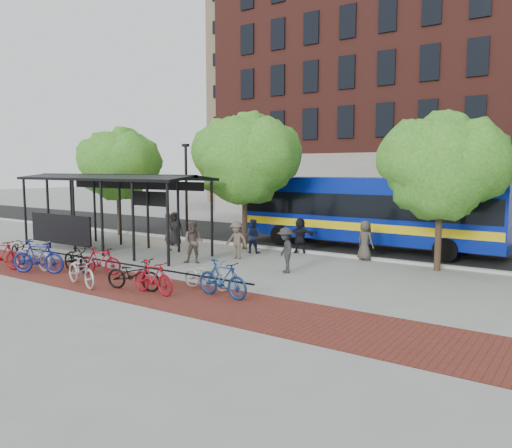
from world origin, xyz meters
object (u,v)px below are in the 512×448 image
Objects in this scene: bus at (367,208)px; bike_11 at (222,279)px; tree_c at (444,163)px; pedestrian_8 at (193,242)px; pedestrian_0 at (175,229)px; bike_0 at (20,250)px; pedestrian_6 at (365,240)px; bike_4 at (76,259)px; bike_2 at (33,255)px; bike_3 at (38,257)px; pedestrian_1 at (169,232)px; pedestrian_9 at (286,250)px; pedestrian_3 at (237,240)px; pedestrian_2 at (253,236)px; bike_5 at (100,261)px; bus_shelter at (109,187)px; bike_1 at (1,254)px; tree_b at (247,155)px; bike_9 at (153,277)px; pedestrian_5 at (300,235)px; bike_6 at (81,270)px; lamp_post_left at (186,190)px; bike_10 at (207,275)px; tree_a at (119,162)px; bike_8 at (134,274)px.

bus is 11.14m from bike_11.
pedestrian_8 is (-8.65, -4.21, -3.17)m from tree_c.
bike_11 is 10.70m from pedestrian_0.
pedestrian_6 is (11.64, 8.45, 0.35)m from bike_0.
bike_2 is at bearing 121.10° from bike_4.
bus is at bearing -33.08° from bike_0.
pedestrian_1 is (0.24, 6.55, 0.26)m from bike_3.
pedestrian_3 is at bearing -155.33° from pedestrian_9.
pedestrian_2 is at bearing -50.81° from bike_3.
bike_3 is at bearing 122.03° from pedestrian_1.
bike_5 is 0.99× the size of pedestrian_0.
bike_1 is at bearing -87.51° from bus_shelter.
pedestrian_0 is at bearing -151.23° from bus.
tree_b reaches higher than bike_11.
pedestrian_5 reaches higher than bike_9.
pedestrian_3 is (1.22, 6.89, 0.28)m from bike_6.
bus_shelter is at bearing 71.56° from bike_11.
tree_b reaches higher than pedestrian_3.
bike_0 is 8.53m from bike_9.
bike_1 is (-4.99, -9.25, -3.89)m from tree_b.
bike_9 is (6.75, -8.91, -2.22)m from lamp_post_left.
pedestrian_1 is at bearing 18.30° from bike_4.
bike_10 is at bearing -126.27° from tree_c.
tree_a is 3.34× the size of bike_0.
bike_10 is (6.73, 1.63, -0.15)m from bike_3.
bike_1 is 3.14m from bike_4.
bike_11 is at bearing -88.39° from bike_2.
bike_10 is at bearing -44.19° from lamp_post_left.
tree_a is at bearing 36.71° from bike_8.
pedestrian_8 reaches higher than pedestrian_0.
bike_11 is (4.73, 1.48, 0.05)m from bike_6.
bike_8 is 1.14× the size of pedestrian_0.
tree_b is at bearing 180.00° from tree_c.
bike_10 is 3.73m from pedestrian_9.
tree_a is 5.14m from lamp_post_left.
bike_0 is at bearing 91.37° from bike_6.
pedestrian_2 is at bearing 15.34° from bike_9.
bike_2 is at bearing 45.18° from pedestrian_2.
lamp_post_left reaches higher than bike_1.
pedestrian_0 is at bearing 54.67° from bike_11.
bike_3 is at bearing -121.34° from bus.
pedestrian_2 is 0.92× the size of pedestrian_9.
pedestrian_9 reaches higher than pedestrian_6.
pedestrian_8 is (0.34, -4.21, -3.58)m from tree_b.
bike_0 is 1.09× the size of pedestrian_0.
bike_10 is 1.10× the size of pedestrian_3.
bike_1 is at bearing 103.62° from bike_6.
bike_8 is at bearing 88.39° from pedestrian_6.
bike_11 is (8.76, -8.03, -2.18)m from lamp_post_left.
tree_c is 2.83× the size of bike_2.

